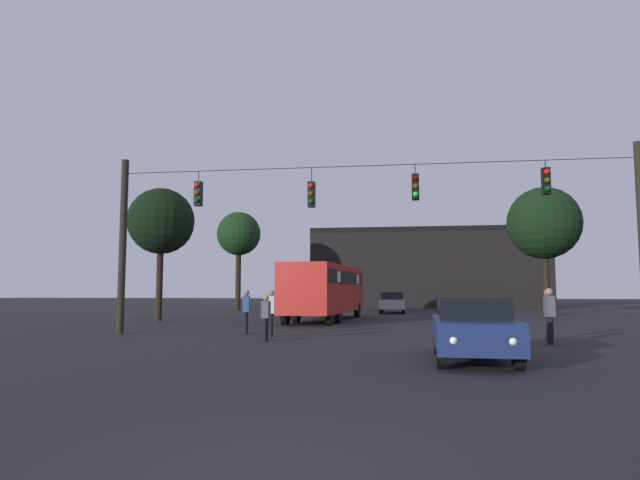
% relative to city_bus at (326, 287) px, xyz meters
% --- Properties ---
extents(ground_plane, '(168.00, 168.00, 0.00)m').
position_rel_city_bus_xyz_m(ground_plane, '(2.81, -0.95, -1.87)').
color(ground_plane, black).
rests_on(ground_plane, ground).
extents(overhead_signal_span, '(19.31, 0.44, 6.84)m').
position_rel_city_bus_xyz_m(overhead_signal_span, '(2.80, -10.29, 2.13)').
color(overhead_signal_span, black).
rests_on(overhead_signal_span, ground).
extents(city_bus, '(3.44, 11.18, 3.00)m').
position_rel_city_bus_xyz_m(city_bus, '(0.00, 0.00, 0.00)').
color(city_bus, '#B21E19').
rests_on(city_bus, ground).
extents(car_near_right, '(1.98, 4.40, 1.52)m').
position_rel_city_bus_xyz_m(car_near_right, '(5.74, -16.72, -1.07)').
color(car_near_right, navy).
rests_on(car_near_right, ground).
extents(car_far_left, '(1.83, 4.35, 1.52)m').
position_rel_city_bus_xyz_m(car_far_left, '(3.54, 10.68, -1.07)').
color(car_far_left, '#99999E').
rests_on(car_far_left, ground).
extents(pedestrian_crossing_left, '(0.29, 0.39, 1.69)m').
position_rel_city_bus_xyz_m(pedestrian_crossing_left, '(-0.61, -10.74, -0.91)').
color(pedestrian_crossing_left, black).
rests_on(pedestrian_crossing_left, ground).
extents(pedestrian_crossing_center, '(0.29, 0.39, 1.70)m').
position_rel_city_bus_xyz_m(pedestrian_crossing_center, '(-1.83, -9.73, -0.90)').
color(pedestrian_crossing_center, black).
rests_on(pedestrian_crossing_center, ground).
extents(pedestrian_crossing_right, '(0.29, 0.39, 1.70)m').
position_rel_city_bus_xyz_m(pedestrian_crossing_right, '(8.96, -10.92, -0.90)').
color(pedestrian_crossing_right, black).
rests_on(pedestrian_crossing_right, ground).
extents(pedestrian_near_bus, '(0.26, 0.37, 1.74)m').
position_rel_city_bus_xyz_m(pedestrian_near_bus, '(8.63, -12.43, -0.88)').
color(pedestrian_near_bus, black).
rests_on(pedestrian_near_bus, ground).
extents(pedestrian_trailing, '(0.24, 0.36, 1.52)m').
position_rel_city_bus_xyz_m(pedestrian_trailing, '(-0.36, -12.57, -1.02)').
color(pedestrian_trailing, black).
rests_on(pedestrian_trailing, ground).
extents(corner_building, '(22.67, 11.43, 7.73)m').
position_rel_city_bus_xyz_m(corner_building, '(6.88, 27.70, 2.00)').
color(corner_building, black).
rests_on(corner_building, ground).
extents(tree_left_silhouette, '(5.04, 5.04, 8.89)m').
position_rel_city_bus_xyz_m(tree_left_silhouette, '(14.16, 9.47, 4.48)').
color(tree_left_silhouette, black).
rests_on(tree_left_silhouette, ground).
extents(tree_behind_building, '(3.70, 3.70, 8.32)m').
position_rel_city_bus_xyz_m(tree_behind_building, '(-9.37, 14.37, 4.52)').
color(tree_behind_building, black).
rests_on(tree_behind_building, ground).
extents(tree_right_far, '(3.71, 3.71, 7.41)m').
position_rel_city_bus_xyz_m(tree_right_far, '(-9.17, -1.42, 3.65)').
color(tree_right_far, black).
rests_on(tree_right_far, ground).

